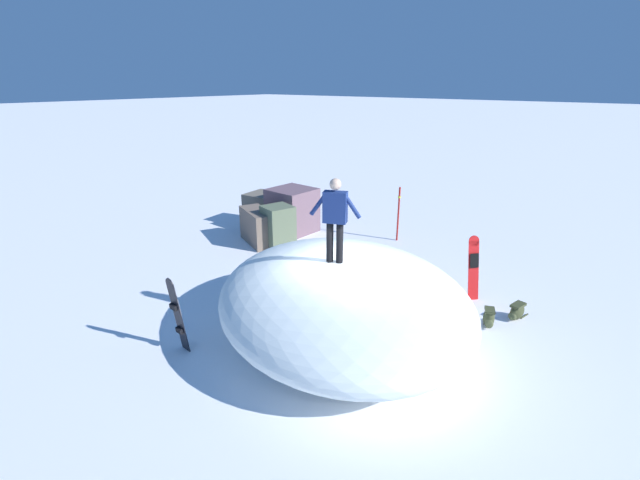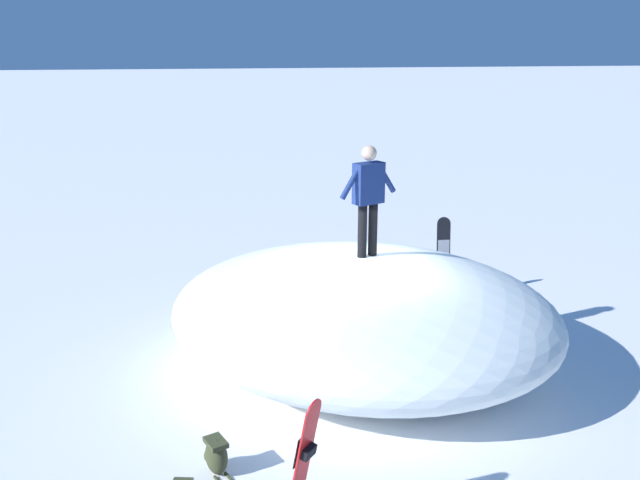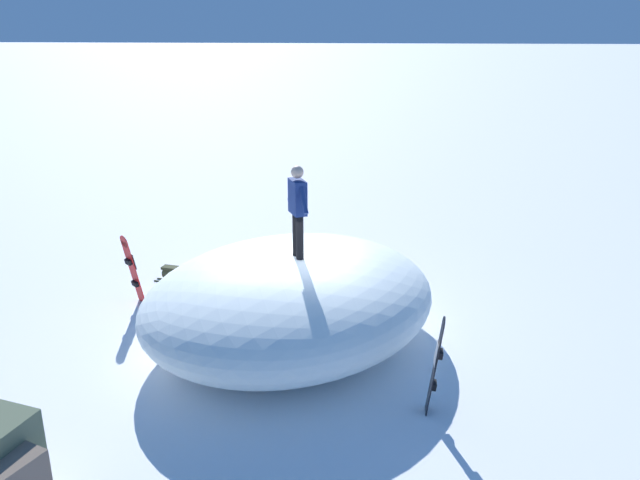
{
  "view_description": "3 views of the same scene",
  "coord_description": "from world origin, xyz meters",
  "px_view_note": "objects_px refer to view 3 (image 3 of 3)",
  "views": [
    {
      "loc": [
        6.86,
        4.64,
        5.23
      ],
      "look_at": [
        0.18,
        -0.59,
        2.16
      ],
      "focal_mm": 24.96,
      "sensor_mm": 36.0,
      "label": 1
    },
    {
      "loc": [
        -9.31,
        2.24,
        4.95
      ],
      "look_at": [
        0.38,
        0.48,
        2.01
      ],
      "focal_mm": 37.57,
      "sensor_mm": 36.0,
      "label": 2
    },
    {
      "loc": [
        1.25,
        -11.46,
        6.04
      ],
      "look_at": [
        0.59,
        -0.46,
        2.2
      ],
      "focal_mm": 37.11,
      "sensor_mm": 36.0,
      "label": 3
    }
  ],
  "objects_px": {
    "backpack_near": "(199,280)",
    "backpack_far": "(171,274)",
    "snowboard_primary_upright": "(132,269)",
    "snowboard_secondary_upright": "(436,364)",
    "snowboarder_standing": "(298,205)"
  },
  "relations": [
    {
      "from": "snowboarder_standing",
      "to": "backpack_far",
      "type": "relative_size",
      "value": 2.43
    },
    {
      "from": "backpack_near",
      "to": "snowboard_secondary_upright",
      "type": "bearing_deg",
      "value": -43.49
    },
    {
      "from": "snowboarder_standing",
      "to": "snowboard_primary_upright",
      "type": "bearing_deg",
      "value": 156.89
    },
    {
      "from": "backpack_near",
      "to": "backpack_far",
      "type": "relative_size",
      "value": 0.8
    },
    {
      "from": "snowboard_primary_upright",
      "to": "snowboard_secondary_upright",
      "type": "height_order",
      "value": "snowboard_secondary_upright"
    },
    {
      "from": "snowboard_primary_upright",
      "to": "snowboard_secondary_upright",
      "type": "distance_m",
      "value": 7.09
    },
    {
      "from": "backpack_near",
      "to": "backpack_far",
      "type": "distance_m",
      "value": 0.85
    },
    {
      "from": "snowboard_secondary_upright",
      "to": "snowboard_primary_upright",
      "type": "bearing_deg",
      "value": 148.32
    },
    {
      "from": "snowboarder_standing",
      "to": "snowboard_secondary_upright",
      "type": "xyz_separation_m",
      "value": [
        2.32,
        -2.14,
        -1.89
      ]
    },
    {
      "from": "snowboard_secondary_upright",
      "to": "backpack_near",
      "type": "xyz_separation_m",
      "value": [
        -4.83,
        4.59,
        -0.63
      ]
    },
    {
      "from": "snowboard_primary_upright",
      "to": "backpack_near",
      "type": "bearing_deg",
      "value": 35.66
    },
    {
      "from": "snowboarder_standing",
      "to": "snowboard_primary_upright",
      "type": "xyz_separation_m",
      "value": [
        -3.71,
        1.58,
        -1.93
      ]
    },
    {
      "from": "snowboard_primary_upright",
      "to": "backpack_near",
      "type": "xyz_separation_m",
      "value": [
        1.2,
        0.86,
        -0.6
      ]
    },
    {
      "from": "backpack_far",
      "to": "snowboard_primary_upright",
      "type": "bearing_deg",
      "value": -109.89
    },
    {
      "from": "backpack_near",
      "to": "backpack_far",
      "type": "height_order",
      "value": "backpack_near"
    }
  ]
}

